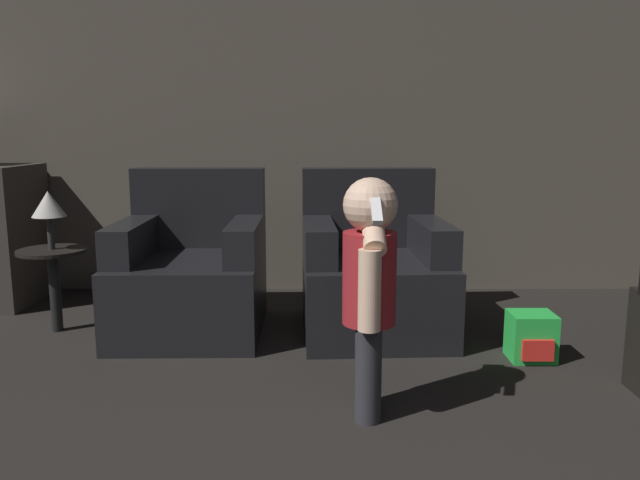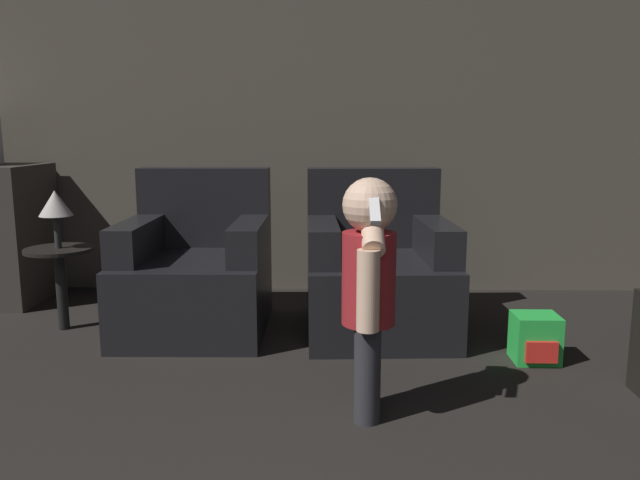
# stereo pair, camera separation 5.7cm
# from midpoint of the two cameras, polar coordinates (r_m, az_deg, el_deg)

# --- Properties ---
(wall_back) EXTENTS (8.40, 0.05, 2.60)m
(wall_back) POSITION_cam_midpoint_polar(r_m,az_deg,el_deg) (4.33, 0.43, 12.53)
(wall_back) COLOR #51493F
(wall_back) RESTS_ON ground_plane
(armchair_left) EXTENTS (0.79, 0.88, 0.89)m
(armchair_left) POSITION_cam_midpoint_polar(r_m,az_deg,el_deg) (3.58, -10.74, -3.02)
(armchair_left) COLOR black
(armchair_left) RESTS_ON ground_plane
(armchair_right) EXTENTS (0.82, 0.90, 0.89)m
(armchair_right) POSITION_cam_midpoint_polar(r_m,az_deg,el_deg) (3.51, 5.74, -3.15)
(armchair_right) COLOR black
(armchair_right) RESTS_ON ground_plane
(person_toddler) EXTENTS (0.21, 0.36, 0.94)m
(person_toddler) POSITION_cam_midpoint_polar(r_m,az_deg,el_deg) (2.37, 5.18, -3.56)
(person_toddler) COLOR #28282D
(person_toddler) RESTS_ON ground_plane
(toy_backpack) EXTENTS (0.21, 0.21, 0.23)m
(toy_backpack) POSITION_cam_midpoint_polar(r_m,az_deg,el_deg) (3.24, 19.57, -8.48)
(toy_backpack) COLOR green
(toy_backpack) RESTS_ON ground_plane
(side_table) EXTENTS (0.37, 0.37, 0.47)m
(side_table) POSITION_cam_midpoint_polar(r_m,az_deg,el_deg) (3.75, -22.29, -2.13)
(side_table) COLOR black
(side_table) RESTS_ON ground_plane
(lamp) EXTENTS (0.18, 0.18, 0.32)m
(lamp) POSITION_cam_midpoint_polar(r_m,az_deg,el_deg) (3.70, -22.64, 3.01)
(lamp) COLOR #262626
(lamp) RESTS_ON side_table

